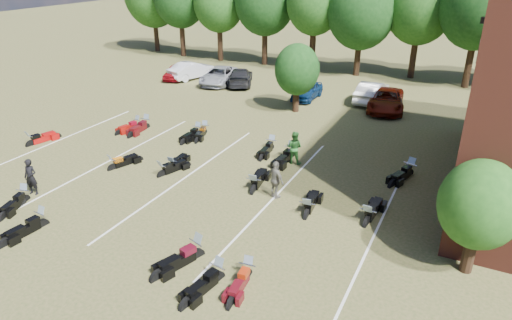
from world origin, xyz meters
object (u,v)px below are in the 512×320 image
Objects in this scene: person_green at (294,147)px; car_4 at (307,91)px; car_0 at (176,72)px; person_black at (31,177)px; motorcycle_14 at (146,128)px; person_grey at (276,180)px; motorcycle_3 at (42,226)px; motorcycle_7 at (31,145)px.

car_4 is at bearing -74.62° from person_green.
car_0 is 0.98× the size of car_4.
motorcycle_14 is at bearing 84.20° from person_black.
person_black is at bearing -88.56° from motorcycle_14.
person_grey is at bearing 12.97° from person_black.
car_0 is 1.64× the size of motorcycle_14.
person_grey is at bearing -74.55° from car_4.
car_4 is 13.25m from motorcycle_14.
person_black is 0.97× the size of person_green.
motorcycle_3 is at bearing -98.58° from car_4.
person_grey is 10.35m from motorcycle_3.
motorcycle_3 is at bearing -76.55° from motorcycle_14.
car_0 is 1.69× the size of motorcycle_7.
motorcycle_7 is (-5.32, 4.17, -0.90)m from person_black.
motorcycle_7 is at bearing 130.16° from person_black.
motorcycle_14 is at bearing -5.99° from person_green.
car_4 is at bearing -47.93° from person_grey.
person_green is 12.93m from motorcycle_3.
person_black is 0.76× the size of motorcycle_14.
motorcycle_7 is (-11.45, -16.63, -0.67)m from car_4.
person_green reaches higher than motorcycle_14.
motorcycle_3 is (-7.82, -6.72, -0.93)m from person_grey.
person_grey reaches higher than motorcycle_14.
car_0 is 2.15× the size of person_black.
motorcycle_14 is at bearing -122.69° from car_4.
motorcycle_14 reaches higher than motorcycle_3.
person_grey is 12.55m from motorcycle_14.
motorcycle_3 is 10.06m from motorcycle_7.
motorcycle_7 is at bearing -99.71° from car_0.
person_black is 13.26m from person_green.
person_grey is 0.79× the size of motorcycle_14.
person_black is at bearing 154.59° from motorcycle_7.
person_green is 10.91m from motorcycle_14.
person_green is at bearing -53.47° from person_grey.
motorcycle_14 is at bearing -78.37° from car_0.
car_0 is at bearing 176.96° from car_4.
person_green is at bearing -52.10° from car_0.
car_4 is 16.55m from person_grey.
person_green is 0.78× the size of motorcycle_14.
person_black is at bearing -106.47° from car_4.
motorcycle_7 is (-8.04, 6.03, 0.00)m from motorcycle_3.
motorcycle_14 is at bearing 112.76° from motorcycle_3.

